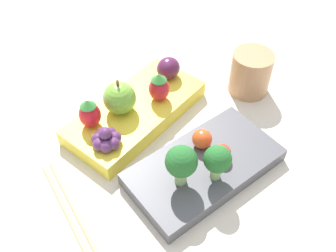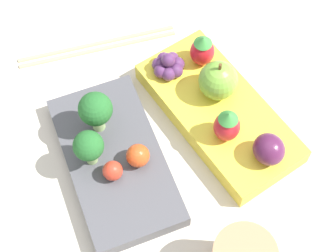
% 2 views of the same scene
% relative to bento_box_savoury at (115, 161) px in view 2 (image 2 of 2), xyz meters
% --- Properties ---
extents(ground_plane, '(4.00, 4.00, 0.00)m').
position_rel_bento_box_savoury_xyz_m(ground_plane, '(0.01, -0.07, -0.01)').
color(ground_plane, beige).
extents(bento_box_savoury, '(0.21, 0.13, 0.02)m').
position_rel_bento_box_savoury_xyz_m(bento_box_savoury, '(0.00, 0.00, 0.00)').
color(bento_box_savoury, '#4C4C51').
rests_on(bento_box_savoury, ground_plane).
extents(bento_box_fruit, '(0.23, 0.13, 0.03)m').
position_rel_bento_box_savoury_xyz_m(bento_box_fruit, '(-0.00, -0.14, 0.00)').
color(bento_box_fruit, yellow).
rests_on(bento_box_fruit, ground_plane).
extents(broccoli_floret_0, '(0.04, 0.04, 0.06)m').
position_rel_bento_box_savoury_xyz_m(broccoli_floret_0, '(0.04, -0.00, 0.05)').
color(broccoli_floret_0, '#93B770').
rests_on(broccoli_floret_0, bento_box_savoury).
extents(broccoli_floret_1, '(0.03, 0.03, 0.05)m').
position_rel_bento_box_savoury_xyz_m(broccoli_floret_1, '(0.01, 0.02, 0.04)').
color(broccoli_floret_1, '#93B770').
rests_on(broccoli_floret_1, bento_box_savoury).
extents(cherry_tomato_0, '(0.02, 0.02, 0.02)m').
position_rel_bento_box_savoury_xyz_m(cherry_tomato_0, '(-0.02, 0.01, 0.02)').
color(cherry_tomato_0, red).
rests_on(cherry_tomato_0, bento_box_savoury).
extents(cherry_tomato_1, '(0.03, 0.03, 0.03)m').
position_rel_bento_box_savoury_xyz_m(cherry_tomato_1, '(-0.02, -0.02, 0.02)').
color(cherry_tomato_1, '#DB4C1E').
rests_on(cherry_tomato_1, bento_box_savoury).
extents(apple, '(0.05, 0.05, 0.06)m').
position_rel_bento_box_savoury_xyz_m(apple, '(0.02, -0.15, 0.04)').
color(apple, '#70A838').
rests_on(apple, bento_box_fruit).
extents(strawberry_0, '(0.03, 0.03, 0.05)m').
position_rel_bento_box_savoury_xyz_m(strawberry_0, '(-0.04, -0.13, 0.04)').
color(strawberry_0, red).
rests_on(strawberry_0, bento_box_fruit).
extents(strawberry_1, '(0.03, 0.03, 0.05)m').
position_rel_bento_box_savoury_xyz_m(strawberry_1, '(0.07, -0.15, 0.04)').
color(strawberry_1, red).
rests_on(strawberry_1, bento_box_fruit).
extents(plum, '(0.04, 0.04, 0.03)m').
position_rel_bento_box_savoury_xyz_m(plum, '(-0.08, -0.15, 0.03)').
color(plum, '#511E42').
rests_on(plum, bento_box_fruit).
extents(grape_cluster, '(0.04, 0.04, 0.03)m').
position_rel_bento_box_savoury_xyz_m(grape_cluster, '(0.08, -0.11, 0.03)').
color(grape_cluster, '#562D5B').
rests_on(grape_cluster, bento_box_fruit).
extents(chopsticks_pair, '(0.06, 0.21, 0.01)m').
position_rel_bento_box_savoury_xyz_m(chopsticks_pair, '(0.17, -0.05, -0.01)').
color(chopsticks_pair, tan).
rests_on(chopsticks_pair, ground_plane).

